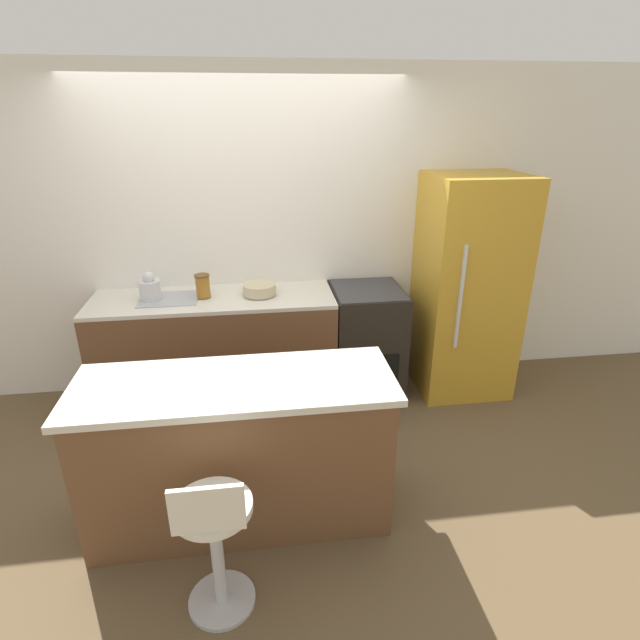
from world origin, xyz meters
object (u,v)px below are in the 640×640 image
Objects in this scene: refrigerator at (467,288)px; stool_chair at (215,539)px; mixing_bowl at (259,289)px; oven_range at (366,341)px; kettle at (150,288)px.

refrigerator reaches higher than stool_chair.
refrigerator reaches higher than mixing_bowl.
kettle is at bearing 179.82° from oven_range.
kettle is at bearing 179.24° from refrigerator.
mixing_bowl is (0.82, 0.00, -0.05)m from kettle.
refrigerator is at bearing -0.76° from kettle.
refrigerator is (0.82, -0.03, 0.45)m from oven_range.
oven_range is at bearing 178.06° from refrigerator.
stool_chair is (-1.97, -1.92, -0.47)m from refrigerator.
mixing_bowl is (-1.69, 0.03, 0.06)m from refrigerator.
kettle is 0.83m from mixing_bowl.
oven_range is at bearing -0.36° from mixing_bowl.
oven_range is 3.56× the size of mixing_bowl.
refrigerator is 8.35× the size of kettle.
refrigerator is 2.79m from stool_chair.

